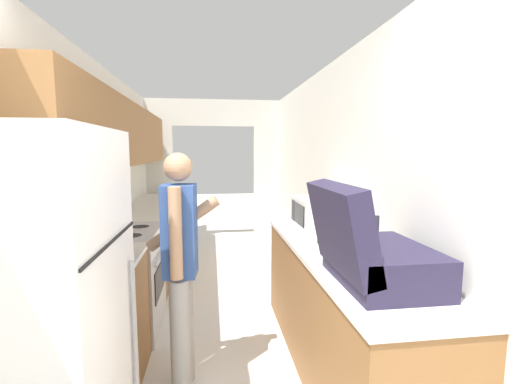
# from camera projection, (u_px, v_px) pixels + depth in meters

# --- Properties ---
(wall_left) EXTENTS (0.38, 7.53, 2.50)m
(wall_left) POSITION_uv_depth(u_px,v_px,m) (95.00, 166.00, 3.12)
(wall_left) COLOR silver
(wall_left) RESTS_ON ground_plane
(wall_right) EXTENTS (0.06, 7.53, 2.50)m
(wall_right) POSITION_uv_depth(u_px,v_px,m) (353.00, 193.00, 3.02)
(wall_right) COLOR silver
(wall_right) RESTS_ON ground_plane
(wall_far_with_doorway) EXTENTS (2.71, 0.06, 2.50)m
(wall_far_with_doorway) POSITION_uv_depth(u_px,v_px,m) (214.00, 163.00, 5.99)
(wall_far_with_doorway) COLOR silver
(wall_far_with_doorway) RESTS_ON ground_plane
(counter_left) EXTENTS (0.62, 3.94, 0.92)m
(counter_left) POSITION_uv_depth(u_px,v_px,m) (144.00, 250.00, 4.04)
(counter_left) COLOR brown
(counter_left) RESTS_ON ground_plane
(counter_right) EXTENTS (0.62, 2.25, 0.92)m
(counter_right) POSITION_uv_depth(u_px,v_px,m) (337.00, 310.00, 2.51)
(counter_right) COLOR brown
(counter_right) RESTS_ON ground_plane
(refrigerator) EXTENTS (0.70, 0.78, 1.72)m
(refrigerator) POSITION_uv_depth(u_px,v_px,m) (34.00, 329.00, 1.47)
(refrigerator) COLOR white
(refrigerator) RESTS_ON ground_plane
(range_oven) EXTENTS (0.66, 0.79, 1.06)m
(range_oven) POSITION_uv_depth(u_px,v_px,m) (124.00, 280.00, 3.08)
(range_oven) COLOR #B7B7BC
(range_oven) RESTS_ON ground_plane
(person) EXTENTS (0.52, 0.39, 1.61)m
(person) POSITION_uv_depth(u_px,v_px,m) (181.00, 266.00, 2.26)
(person) COLOR #9E9E9E
(person) RESTS_ON ground_plane
(suitcase) EXTENTS (0.57, 0.64, 0.54)m
(suitcase) POSITION_uv_depth(u_px,v_px,m) (368.00, 251.00, 1.82)
(suitcase) COLOR #231E38
(suitcase) RESTS_ON counter_right
(microwave) EXTENTS (0.41, 0.52, 0.27)m
(microwave) POSITION_uv_depth(u_px,v_px,m) (319.00, 213.00, 3.17)
(microwave) COLOR white
(microwave) RESTS_ON counter_right
(book_stack) EXTENTS (0.21, 0.26, 0.05)m
(book_stack) POSITION_uv_depth(u_px,v_px,m) (335.00, 244.00, 2.53)
(book_stack) COLOR #33894C
(book_stack) RESTS_ON counter_right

